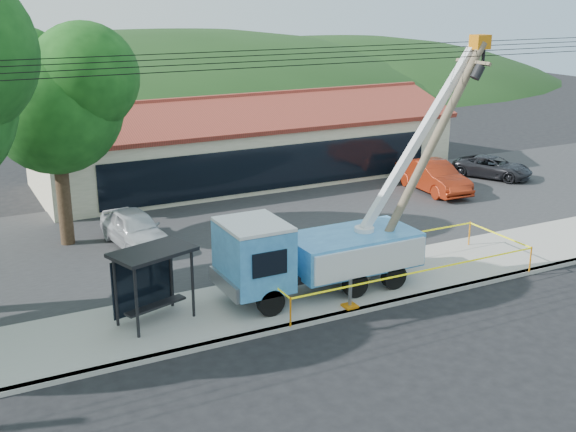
% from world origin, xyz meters
% --- Properties ---
extents(ground, '(120.00, 120.00, 0.00)m').
position_xyz_m(ground, '(0.00, 0.00, 0.00)').
color(ground, black).
rests_on(ground, ground).
extents(curb, '(60.00, 0.25, 0.15)m').
position_xyz_m(curb, '(0.00, 2.10, 0.07)').
color(curb, '#ADAAA2').
rests_on(curb, ground).
extents(sidewalk, '(60.00, 4.00, 0.15)m').
position_xyz_m(sidewalk, '(0.00, 4.00, 0.07)').
color(sidewalk, '#ADAAA2').
rests_on(sidewalk, ground).
extents(parking_lot, '(60.00, 12.00, 0.10)m').
position_xyz_m(parking_lot, '(0.00, 12.00, 0.05)').
color(parking_lot, '#28282B').
rests_on(parking_lot, ground).
extents(strip_mall, '(22.50, 8.53, 4.67)m').
position_xyz_m(strip_mall, '(4.00, 19.98, 1.88)').
color(strip_mall, '#BBB694').
rests_on(strip_mall, ground).
extents(tree_lot, '(6.30, 5.60, 8.94)m').
position_xyz_m(tree_lot, '(-7.00, 13.00, 6.21)').
color(tree_lot, '#332316').
rests_on(tree_lot, ground).
extents(hill_center, '(89.60, 64.00, 32.00)m').
position_xyz_m(hill_center, '(10.00, 55.00, 0.00)').
color(hill_center, '#163212').
rests_on(hill_center, ground).
extents(hill_east, '(72.80, 52.00, 26.00)m').
position_xyz_m(hill_east, '(30.00, 55.00, 0.00)').
color(hill_east, '#163212').
rests_on(hill_east, ground).
extents(utility_truck, '(9.99, 3.78, 8.38)m').
position_xyz_m(utility_truck, '(-0.48, 4.01, 1.65)').
color(utility_truck, black).
rests_on(utility_truck, ground).
extents(leaning_pole, '(4.91, 1.69, 8.28)m').
position_xyz_m(leaning_pole, '(3.76, 3.66, 4.64)').
color(leaning_pole, brown).
rests_on(leaning_pole, ground).
extents(bus_shelter, '(2.77, 2.17, 2.35)m').
position_xyz_m(bus_shelter, '(-6.05, 4.39, 1.86)').
color(bus_shelter, black).
rests_on(bus_shelter, ground).
extents(caution_tape, '(9.90, 3.37, 0.97)m').
position_xyz_m(caution_tape, '(2.45, 3.62, 0.87)').
color(caution_tape, orange).
rests_on(caution_tape, ground).
extents(car_silver, '(2.18, 4.45, 1.46)m').
position_xyz_m(car_silver, '(-4.61, 11.47, 0.00)').
color(car_silver, silver).
rests_on(car_silver, ground).
extents(car_red, '(1.95, 4.87, 1.57)m').
position_xyz_m(car_red, '(11.26, 12.57, 0.00)').
color(car_red, maroon).
rests_on(car_red, ground).
extents(car_dark, '(3.74, 4.64, 1.17)m').
position_xyz_m(car_dark, '(16.00, 13.39, 0.00)').
color(car_dark, black).
rests_on(car_dark, ground).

